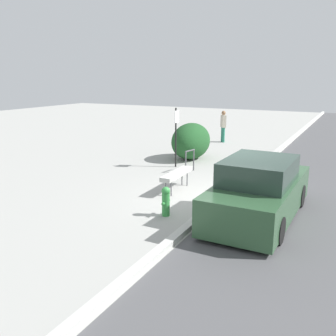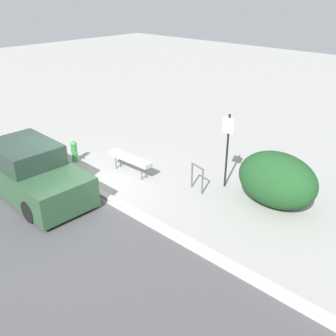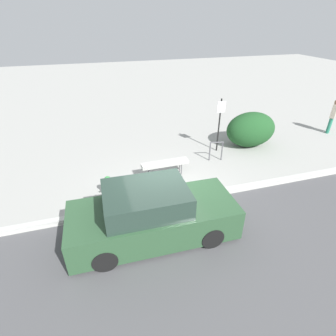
# 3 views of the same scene
# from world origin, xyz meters

# --- Properties ---
(ground_plane) EXTENTS (60.00, 60.00, 0.00)m
(ground_plane) POSITION_xyz_m (0.00, 0.00, 0.00)
(ground_plane) COLOR #9E9E99
(curb) EXTENTS (60.00, 0.20, 0.13)m
(curb) POSITION_xyz_m (0.00, 0.00, 0.07)
(curb) COLOR #B7B7B2
(curb) RESTS_ON ground_plane
(bench) EXTENTS (1.75, 0.37, 0.59)m
(bench) POSITION_xyz_m (0.35, 1.58, 0.52)
(bench) COLOR #515156
(bench) RESTS_ON ground_plane
(bike_rack) EXTENTS (0.55, 0.17, 0.83)m
(bike_rack) POSITION_xyz_m (2.67, 2.17, 0.50)
(bike_rack) COLOR #515156
(bike_rack) RESTS_ON ground_plane
(sign_post) EXTENTS (0.36, 0.08, 2.30)m
(sign_post) POSITION_xyz_m (3.12, 2.96, 1.38)
(sign_post) COLOR black
(sign_post) RESTS_ON ground_plane
(fire_hydrant) EXTENTS (0.36, 0.22, 0.77)m
(fire_hydrant) POSITION_xyz_m (-1.75, 0.87, 0.41)
(fire_hydrant) COLOR #338C3F
(fire_hydrant) RESTS_ON ground_plane
(shrub_hedge) EXTENTS (2.26, 1.51, 1.54)m
(shrub_hedge) POSITION_xyz_m (4.75, 3.04, 0.77)
(shrub_hedge) COLOR #1E4C23
(shrub_hedge) RESTS_ON ground_plane
(pedestrian) EXTENTS (0.43, 0.39, 1.68)m
(pedestrian) POSITION_xyz_m (9.44, 3.22, 0.90)
(pedestrian) COLOR #267259
(pedestrian) RESTS_ON ground_plane
(parked_car_near) EXTENTS (4.34, 1.81, 1.54)m
(parked_car_near) POSITION_xyz_m (-0.81, -1.25, 0.69)
(parked_car_near) COLOR black
(parked_car_near) RESTS_ON ground_plane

